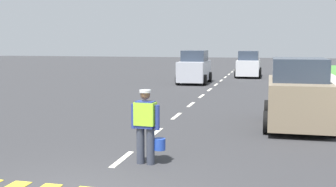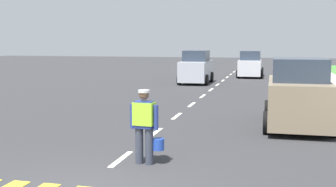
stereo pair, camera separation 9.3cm
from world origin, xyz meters
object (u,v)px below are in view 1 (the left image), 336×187
car_parked_curbside (298,95)px  car_oncoming_second (194,68)px  car_outgoing_far (249,65)px  road_worker (146,123)px

car_parked_curbside → car_oncoming_second: size_ratio=1.05×
car_parked_curbside → car_outgoing_far: size_ratio=0.96×
car_parked_curbside → car_outgoing_far: 19.96m
car_outgoing_far → car_oncoming_second: bearing=-118.1°
car_oncoming_second → car_outgoing_far: size_ratio=0.91×
car_outgoing_far → road_worker: bearing=-92.4°
car_parked_curbside → car_oncoming_second: 14.91m
road_worker → car_parked_curbside: 6.22m
road_worker → car_oncoming_second: (-2.18, 18.89, 0.07)m
road_worker → car_parked_curbside: size_ratio=0.42×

